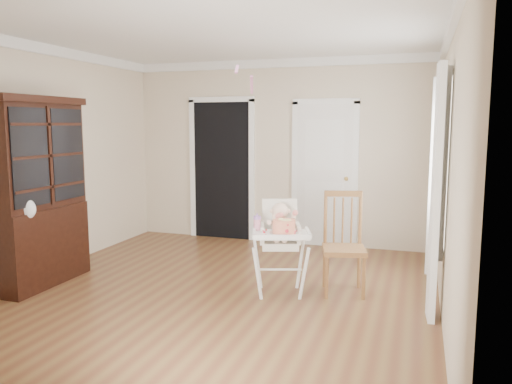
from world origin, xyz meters
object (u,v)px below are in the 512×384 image
(sippy_cup, at_px, (257,223))
(dining_chair, at_px, (344,246))
(high_chair, at_px, (280,236))
(china_cabinet, at_px, (35,192))
(cake, at_px, (284,226))

(sippy_cup, relative_size, dining_chair, 0.18)
(high_chair, xyz_separation_m, china_cabinet, (-2.64, -0.51, 0.41))
(high_chair, distance_m, sippy_cup, 0.30)
(sippy_cup, height_order, china_cabinet, china_cabinet)
(cake, relative_size, sippy_cup, 1.57)
(cake, relative_size, china_cabinet, 0.14)
(high_chair, distance_m, cake, 0.27)
(high_chair, distance_m, dining_chair, 0.69)
(high_chair, bearing_deg, sippy_cup, -158.83)
(dining_chair, bearing_deg, high_chair, -171.05)
(high_chair, xyz_separation_m, dining_chair, (0.62, 0.26, -0.12))
(china_cabinet, height_order, dining_chair, china_cabinet)
(high_chair, bearing_deg, cake, -82.66)
(high_chair, xyz_separation_m, cake, (0.10, -0.20, 0.15))
(dining_chair, bearing_deg, sippy_cup, -166.58)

